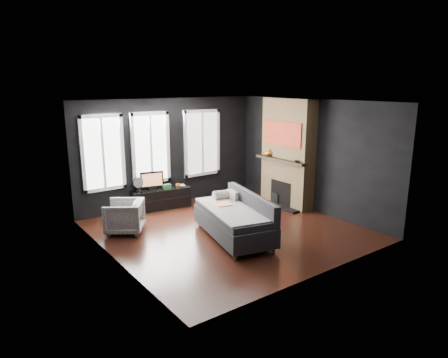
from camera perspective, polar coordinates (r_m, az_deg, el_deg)
floor at (r=8.59m, az=0.65°, el=-7.30°), size 5.00×5.00×0.00m
ceiling at (r=8.03m, az=0.70°, el=11.01°), size 5.00×5.00×0.00m
wall_back at (r=10.28m, az=-7.73°, el=3.87°), size 5.00×0.02×2.70m
wall_left at (r=7.04m, az=-15.86°, el=-1.01°), size 0.02×5.00×2.70m
wall_right at (r=9.88m, az=12.38°, el=3.29°), size 0.02×5.00×2.70m
windows at (r=9.92m, az=-10.12°, el=9.43°), size 4.00×0.16×1.76m
fireplace at (r=10.14m, az=9.09°, el=3.69°), size 0.70×1.62×2.70m
sofa at (r=8.02m, az=1.36°, el=-5.40°), size 1.51×2.29×0.90m
stripe_pillow at (r=8.55m, az=1.21°, el=-2.79°), size 0.12×0.36×0.35m
armchair at (r=8.61m, az=-14.08°, el=-5.01°), size 0.98×0.99×0.75m
media_console at (r=10.10m, az=-9.05°, el=-2.76°), size 1.51×0.64×0.50m
monitor at (r=9.91m, az=-10.27°, el=-0.07°), size 0.59×0.24×0.52m
desk_fan at (r=9.82m, az=-12.14°, el=-0.73°), size 0.27×0.27×0.37m
mug at (r=10.12m, az=-6.60°, el=-0.82°), size 0.13×0.11×0.12m
book at (r=10.25m, az=-6.48°, el=-0.40°), size 0.15×0.05×0.20m
storage_box at (r=10.01m, az=-8.21°, el=-1.05°), size 0.20×0.13×0.11m
mantel_vase at (r=10.29m, az=6.33°, el=3.79°), size 0.26×0.26×0.19m
mantel_clock at (r=9.60m, az=10.34°, el=2.50°), size 0.15×0.15×0.04m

